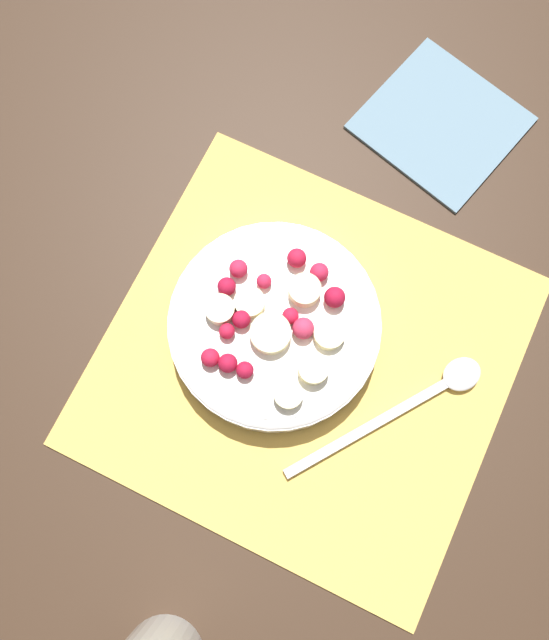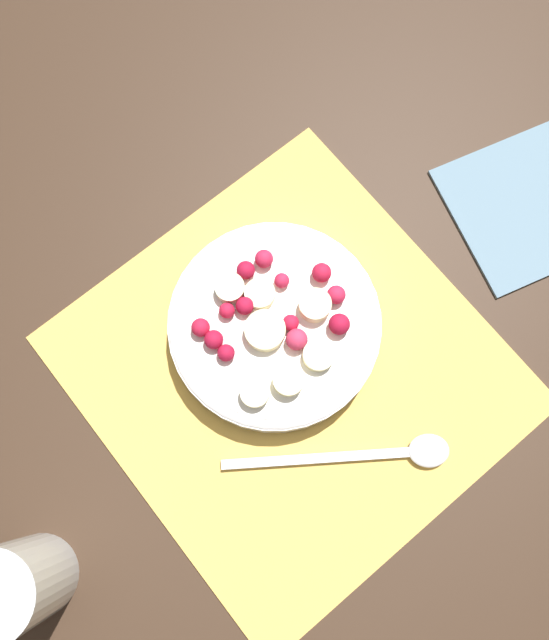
# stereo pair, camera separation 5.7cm
# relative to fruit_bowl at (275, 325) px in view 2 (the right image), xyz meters

# --- Properties ---
(ground_plane) EXTENTS (3.00, 3.00, 0.00)m
(ground_plane) POSITION_rel_fruit_bowl_xyz_m (0.04, -0.01, -0.03)
(ground_plane) COLOR #382619
(placemat) EXTENTS (0.38, 0.36, 0.01)m
(placemat) POSITION_rel_fruit_bowl_xyz_m (0.04, -0.01, -0.02)
(placemat) COLOR #E0B251
(placemat) RESTS_ON ground_plane
(fruit_bowl) EXTENTS (0.20, 0.20, 0.05)m
(fruit_bowl) POSITION_rel_fruit_bowl_xyz_m (0.00, 0.00, 0.00)
(fruit_bowl) COLOR white
(fruit_bowl) RESTS_ON placemat
(spoon) EXTENTS (0.14, 0.18, 0.01)m
(spoon) POSITION_rel_fruit_bowl_xyz_m (0.15, 0.00, -0.02)
(spoon) COLOR silver
(spoon) RESTS_ON placemat
(drinking_glass) EXTENTS (0.07, 0.07, 0.10)m
(drinking_glass) POSITION_rel_fruit_bowl_xyz_m (0.04, -0.31, 0.03)
(drinking_glass) COLOR white
(drinking_glass) RESTS_ON ground_plane
(napkin) EXTENTS (0.18, 0.18, 0.01)m
(napkin) POSITION_rel_fruit_bowl_xyz_m (0.06, 0.28, -0.02)
(napkin) COLOR slate
(napkin) RESTS_ON ground_plane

